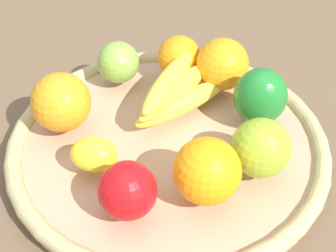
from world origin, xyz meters
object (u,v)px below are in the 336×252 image
at_px(banana_bunch, 175,92).
at_px(apple_1, 127,191).
at_px(apple_2, 118,62).
at_px(orange_1, 207,171).
at_px(lemon_0, 94,154).
at_px(orange_0, 222,64).
at_px(orange_3, 179,57).
at_px(bell_pepper, 260,97).
at_px(orange_2, 61,102).
at_px(apple_0, 261,148).

xyz_separation_m(banana_bunch, apple_1, (-0.10, -0.18, 0.01)).
bearing_deg(apple_2, orange_1, -75.42).
xyz_separation_m(orange_1, apple_1, (-0.10, -0.00, -0.01)).
bearing_deg(lemon_0, apple_1, -69.31).
bearing_deg(orange_0, orange_3, 143.79).
height_order(orange_1, bell_pepper, bell_pepper).
distance_m(orange_2, orange_0, 0.25).
xyz_separation_m(bell_pepper, apple_0, (-0.03, -0.09, -0.00)).
height_order(bell_pepper, orange_0, bell_pepper).
distance_m(orange_0, apple_2, 0.16).
relative_size(orange_1, apple_0, 1.08).
relative_size(bell_pepper, apple_2, 1.32).
height_order(orange_3, orange_0, orange_0).
bearing_deg(orange_3, banana_bunch, -107.16).
height_order(lemon_0, apple_1, apple_1).
xyz_separation_m(lemon_0, orange_2, (-0.03, 0.09, 0.02)).
relative_size(bell_pepper, orange_0, 1.08).
height_order(lemon_0, banana_bunch, banana_bunch).
bearing_deg(banana_bunch, orange_2, -179.20).
distance_m(bell_pepper, orange_3, 0.16).
bearing_deg(orange_1, orange_0, 68.26).
relative_size(banana_bunch, orange_3, 2.39).
distance_m(banana_bunch, apple_1, 0.20).
xyz_separation_m(lemon_0, apple_1, (0.03, -0.08, 0.01)).
distance_m(orange_0, apple_0, 0.19).
distance_m(lemon_0, apple_1, 0.09).
bearing_deg(apple_0, orange_2, 149.02).
height_order(banana_bunch, apple_2, apple_2).
distance_m(orange_3, orange_0, 0.07).
height_order(lemon_0, apple_0, apple_0).
xyz_separation_m(orange_1, orange_3, (0.03, 0.25, -0.01)).
distance_m(lemon_0, orange_1, 0.15).
relative_size(lemon_0, apple_1, 0.87).
distance_m(bell_pepper, banana_bunch, 0.12).
xyz_separation_m(orange_1, banana_bunch, (0.00, 0.17, -0.01)).
relative_size(orange_1, bell_pepper, 0.96).
xyz_separation_m(apple_0, apple_1, (-0.18, -0.03, -0.00)).
bearing_deg(apple_1, lemon_0, 110.69).
height_order(banana_bunch, orange_0, orange_0).
height_order(orange_2, orange_0, orange_2).
bearing_deg(orange_3, apple_2, 174.80).
xyz_separation_m(bell_pepper, apple_1, (-0.21, -0.13, -0.01)).
xyz_separation_m(banana_bunch, orange_2, (-0.16, -0.00, 0.01)).
bearing_deg(apple_1, orange_2, 110.21).
bearing_deg(orange_3, apple_1, -115.66).
bearing_deg(orange_3, bell_pepper, -57.68).
xyz_separation_m(orange_2, apple_1, (0.06, -0.18, -0.01)).
xyz_separation_m(banana_bunch, orange_0, (0.08, 0.04, 0.01)).
bearing_deg(apple_0, banana_bunch, 117.55).
bearing_deg(lemon_0, apple_2, 72.19).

